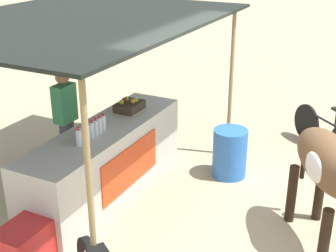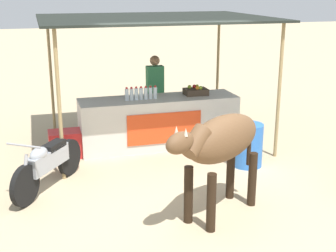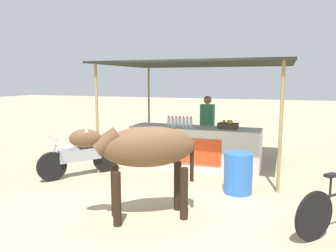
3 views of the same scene
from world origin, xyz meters
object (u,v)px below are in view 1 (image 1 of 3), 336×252
Objects in this scene: stall_counter at (106,160)px; cow at (331,168)px; fruit_crate at (129,106)px; bicycle_leaning at (325,132)px; water_barrel at (230,153)px; cooler_box at (24,246)px; vendor_behind_counter at (66,123)px.

stall_counter is 1.74× the size of cow.
fruit_crate reaches higher than bicycle_leaning.
water_barrel is (1.20, -1.41, -0.11)m from stall_counter.
cow is (0.03, -2.97, 0.55)m from stall_counter.
water_barrel is at bearing -73.30° from fruit_crate.
bicycle_leaning is at bearing -53.35° from fruit_crate.
water_barrel is (0.44, -1.47, -0.66)m from fruit_crate.
stall_counter is 2.42× the size of bicycle_leaning.
fruit_crate reaches higher than stall_counter.
water_barrel is (2.97, -1.31, 0.13)m from cooler_box.
vendor_behind_counter is 2.46m from water_barrel.
fruit_crate is 3.11m from cow.
stall_counter is at bearing 130.33° from water_barrel.
vendor_behind_counter is 4.21m from bicycle_leaning.
water_barrel is 0.43× the size of cow.
stall_counter is 6.82× the size of fruit_crate.
fruit_crate is (0.76, 0.06, 0.55)m from stall_counter.
bicycle_leaning reaches higher than cooler_box.
stall_counter is 1.79m from cooler_box.
stall_counter is 1.86m from water_barrel.
cow is at bearing -91.39° from vendor_behind_counter.
cow reaches higher than cooler_box.
fruit_crate is 0.73× the size of cooler_box.
vendor_behind_counter is 1.33× the size of bicycle_leaning.
water_barrel is at bearing 53.24° from cow.
vendor_behind_counter reaches higher than cooler_box.
cooler_box is at bearing -176.87° from stall_counter.
bicycle_leaning is at bearing -43.38° from stall_counter.
vendor_behind_counter is at bearing 116.43° from water_barrel.
stall_counter is at bearing 136.62° from bicycle_leaning.
cooler_box is 5.10m from bicycle_leaning.
cow is 1.39× the size of bicycle_leaning.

